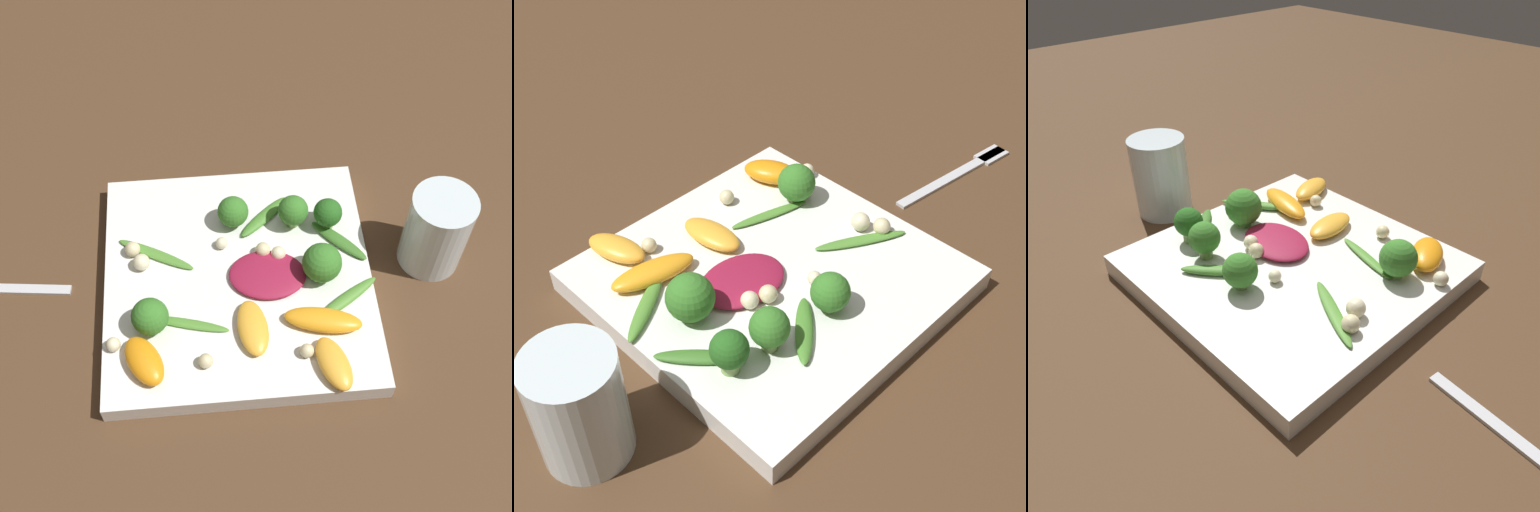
# 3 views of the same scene
# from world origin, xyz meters

# --- Properties ---
(ground_plane) EXTENTS (2.40, 2.40, 0.00)m
(ground_plane) POSITION_xyz_m (0.00, 0.00, 0.00)
(ground_plane) COLOR #4C331E
(plate) EXTENTS (0.28, 0.28, 0.02)m
(plate) POSITION_xyz_m (0.00, 0.00, 0.01)
(plate) COLOR white
(plate) RESTS_ON ground_plane
(drinking_glass) EXTENTS (0.07, 0.07, 0.10)m
(drinking_glass) POSITION_xyz_m (0.02, -0.21, 0.05)
(drinking_glass) COLOR silver
(drinking_glass) RESTS_ON ground_plane
(radicchio_leaf_0) EXTENTS (0.07, 0.09, 0.01)m
(radicchio_leaf_0) POSITION_xyz_m (-0.01, -0.03, 0.03)
(radicchio_leaf_0) COLOR maroon
(radicchio_leaf_0) RESTS_ON plate
(orange_segment_0) EXTENTS (0.04, 0.08, 0.02)m
(orange_segment_0) POSITION_xyz_m (-0.07, -0.08, 0.03)
(orange_segment_0) COLOR orange
(orange_segment_0) RESTS_ON plate
(orange_segment_1) EXTENTS (0.07, 0.05, 0.02)m
(orange_segment_1) POSITION_xyz_m (-0.10, 0.10, 0.03)
(orange_segment_1) COLOR orange
(orange_segment_1) RESTS_ON plate
(orange_segment_2) EXTENTS (0.07, 0.04, 0.01)m
(orange_segment_2) POSITION_xyz_m (-0.07, -0.01, 0.03)
(orange_segment_2) COLOR #FCAD33
(orange_segment_2) RESTS_ON plate
(orange_segment_3) EXTENTS (0.07, 0.04, 0.02)m
(orange_segment_3) POSITION_xyz_m (-0.11, -0.08, 0.03)
(orange_segment_3) COLOR #FCAD33
(orange_segment_3) RESTS_ON plate
(broccoli_floret_0) EXTENTS (0.03, 0.03, 0.04)m
(broccoli_floret_0) POSITION_xyz_m (0.06, -0.06, 0.05)
(broccoli_floret_0) COLOR #7A9E51
(broccoli_floret_0) RESTS_ON plate
(broccoli_floret_1) EXTENTS (0.04, 0.04, 0.04)m
(broccoli_floret_1) POSITION_xyz_m (-0.01, -0.09, 0.05)
(broccoli_floret_1) COLOR #7A9E51
(broccoli_floret_1) RESTS_ON plate
(broccoli_floret_2) EXTENTS (0.04, 0.04, 0.04)m
(broccoli_floret_2) POSITION_xyz_m (-0.05, 0.09, 0.04)
(broccoli_floret_2) COLOR #7A9E51
(broccoli_floret_2) RESTS_ON plate
(broccoli_floret_3) EXTENTS (0.03, 0.03, 0.04)m
(broccoli_floret_3) POSITION_xyz_m (0.06, -0.10, 0.04)
(broccoli_floret_3) COLOR #84AD5B
(broccoli_floret_3) RESTS_ON plate
(broccoli_floret_4) EXTENTS (0.03, 0.03, 0.04)m
(broccoli_floret_4) POSITION_xyz_m (0.07, -0.00, 0.04)
(broccoli_floret_4) COLOR #7A9E51
(broccoli_floret_4) RESTS_ON plate
(arugula_sprig_0) EXTENTS (0.06, 0.06, 0.01)m
(arugula_sprig_0) POSITION_xyz_m (0.03, -0.11, 0.03)
(arugula_sprig_0) COLOR #3D7528
(arugula_sprig_0) RESTS_ON plate
(arugula_sprig_1) EXTENTS (0.06, 0.06, 0.01)m
(arugula_sprig_1) POSITION_xyz_m (0.07, -0.03, 0.03)
(arugula_sprig_1) COLOR #47842D
(arugula_sprig_1) RESTS_ON plate
(arugula_sprig_2) EXTENTS (0.05, 0.08, 0.01)m
(arugula_sprig_2) POSITION_xyz_m (0.03, 0.09, 0.03)
(arugula_sprig_2) COLOR #518E33
(arugula_sprig_2) RESTS_ON plate
(arugula_sprig_3) EXTENTS (0.03, 0.08, 0.00)m
(arugula_sprig_3) POSITION_xyz_m (-0.05, 0.05, 0.03)
(arugula_sprig_3) COLOR #518E33
(arugula_sprig_3) RESTS_ON plate
(arugula_sprig_4) EXTENTS (0.06, 0.08, 0.01)m
(arugula_sprig_4) POSITION_xyz_m (-0.04, -0.11, 0.03)
(arugula_sprig_4) COLOR #518E33
(arugula_sprig_4) RESTS_ON plate
(macadamia_nut_0) EXTENTS (0.02, 0.02, 0.02)m
(macadamia_nut_0) POSITION_xyz_m (0.02, -0.04, 0.03)
(macadamia_nut_0) COLOR beige
(macadamia_nut_0) RESTS_ON plate
(macadamia_nut_1) EXTENTS (0.02, 0.02, 0.02)m
(macadamia_nut_1) POSITION_xyz_m (0.02, 0.10, 0.03)
(macadamia_nut_1) COLOR beige
(macadamia_nut_1) RESTS_ON plate
(macadamia_nut_2) EXTENTS (0.01, 0.01, 0.01)m
(macadamia_nut_2) POSITION_xyz_m (-0.10, -0.06, 0.03)
(macadamia_nut_2) COLOR beige
(macadamia_nut_2) RESTS_ON plate
(macadamia_nut_3) EXTENTS (0.01, 0.01, 0.01)m
(macadamia_nut_3) POSITION_xyz_m (-0.07, 0.13, 0.03)
(macadamia_nut_3) COLOR beige
(macadamia_nut_3) RESTS_ON plate
(macadamia_nut_4) EXTENTS (0.02, 0.02, 0.02)m
(macadamia_nut_4) POSITION_xyz_m (0.04, 0.11, 0.03)
(macadamia_nut_4) COLOR beige
(macadamia_nut_4) RESTS_ON plate
(macadamia_nut_5) EXTENTS (0.01, 0.01, 0.01)m
(macadamia_nut_5) POSITION_xyz_m (-0.10, 0.04, 0.03)
(macadamia_nut_5) COLOR beige
(macadamia_nut_5) RESTS_ON plate
(macadamia_nut_6) EXTENTS (0.02, 0.02, 0.02)m
(macadamia_nut_6) POSITION_xyz_m (0.02, -0.03, 0.03)
(macadamia_nut_6) COLOR beige
(macadamia_nut_6) RESTS_ON plate
(macadamia_nut_7) EXTENTS (0.01, 0.01, 0.01)m
(macadamia_nut_7) POSITION_xyz_m (0.04, 0.01, 0.03)
(macadamia_nut_7) COLOR beige
(macadamia_nut_7) RESTS_ON plate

